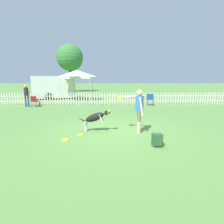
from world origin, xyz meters
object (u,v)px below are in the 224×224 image
Objects in this scene: frisbee_near_handler at (65,140)px; equipment_trailer at (54,87)px; folding_chair_blue_left at (35,100)px; folding_chair_center at (150,99)px; handler_person at (138,106)px; backpack_on_grass at (157,140)px; leaping_dog at (95,117)px; frisbee_near_dog at (80,135)px; spectator_standing at (26,94)px; tree_left_grove at (70,58)px; canopy_tent_main at (77,75)px.

equipment_trailer reaches higher than frisbee_near_handler.
folding_chair_blue_left is 8.33m from folding_chair_center.
handler_person is 1.62m from backpack_on_grass.
leaping_dog is 5.80× the size of frisbee_near_dog.
spectator_standing is (-8.91, -0.24, 0.41)m from folding_chair_center.
tree_left_grove is (-6.90, 23.86, 4.57)m from handler_person.
canopy_tent_main reaches higher than leaping_dog.
equipment_trailer is at bearing -76.96° from folding_chair_blue_left.
spectator_standing is (-4.70, 6.79, 0.93)m from frisbee_near_dog.
tree_left_grove is (-9.08, 17.10, 4.99)m from folding_chair_center.
folding_chair_blue_left is (-4.11, 6.65, 0.46)m from frisbee_near_dog.
spectator_standing is at bearing -108.46° from equipment_trailer.
backpack_on_grass is at bearing -161.40° from handler_person.
frisbee_near_handler is 8.09m from folding_chair_blue_left.
tree_left_grove is at bearing -160.72° from leaping_dog.
handler_person is 2.71m from frisbee_near_handler.
handler_person is 4.18× the size of backpack_on_grass.
canopy_tent_main reaches higher than frisbee_near_dog.
frisbee_near_dog is 8.31m from spectator_standing.
folding_chair_center is (3.71, 6.60, 0.01)m from leaping_dog.
tree_left_grove reaches higher than folding_chair_blue_left.
spectator_standing reaches higher than folding_chair_blue_left.
tree_left_grove is at bearing 101.41° from frisbee_near_dog.
leaping_dog is 10.74m from canopy_tent_main.
folding_chair_blue_left is (-6.44, 7.78, 0.29)m from backpack_on_grass.
folding_chair_blue_left is at bearing 121.72° from frisbee_near_dog.
folding_chair_blue_left is 0.10× the size of tree_left_grove.
canopy_tent_main reaches higher than spectator_standing.
tree_left_grove is (-0.54, 11.70, 4.32)m from equipment_trailer.
folding_chair_center is at bearing 59.08° from frisbee_near_dog.
backpack_on_grass is at bearing -78.54° from equipment_trailer.
equipment_trailer is (-6.66, 13.56, 1.02)m from backpack_on_grass.
folding_chair_center is 10.13m from equipment_trailer.
spectator_standing is 0.20× the size of tree_left_grove.
canopy_tent_main is at bearing -12.60° from folding_chair_center.
equipment_trailer is at bearing 147.54° from canopy_tent_main.
tree_left_grove is (-0.76, 17.47, 5.06)m from folding_chair_blue_left.
canopy_tent_main reaches higher than backpack_on_grass.
backpack_on_grass is at bearing -74.09° from tree_left_grove.
handler_person is 9.37m from spectator_standing.
handler_person is at bearing 127.23° from spectator_standing.
frisbee_near_handler is 0.03× the size of tree_left_grove.
frisbee_near_dog is 8.21m from folding_chair_center.
tree_left_grove reaches higher than equipment_trailer.
spectator_standing is at bearing -126.72° from canopy_tent_main.
backpack_on_grass is (0.30, -1.39, -0.77)m from handler_person.
tree_left_grove reaches higher than leaping_dog.
handler_person is 0.31× the size of equipment_trailer.
folding_chair_blue_left is 5.14m from canopy_tent_main.
equipment_trailer is at bearing 106.91° from frisbee_near_handler.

